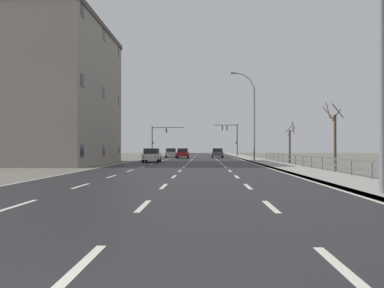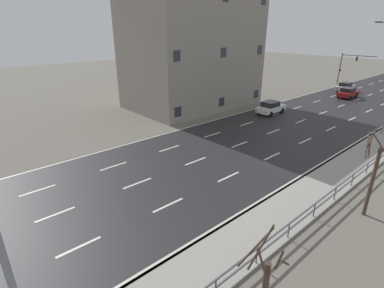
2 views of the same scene
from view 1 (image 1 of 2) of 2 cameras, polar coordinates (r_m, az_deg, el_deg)
The scene contains 15 objects.
ground_plane at distance 51.15m, azimuth -0.11°, elevation -2.48°, with size 160.00×160.00×0.12m.
road_asphalt_strip at distance 63.13m, azimuth 0.25°, elevation -2.06°, with size 14.00×120.00×0.03m.
sidewalk_right at distance 63.48m, azimuth 7.88°, elevation -2.00°, with size 3.00×120.00×0.12m.
guardrail at distance 31.62m, azimuth 16.77°, elevation -2.23°, with size 0.07×39.06×1.00m.
street_lamp_foreground at distance 14.54m, azimuth 25.94°, elevation 13.34°, with size 2.26×0.24×10.39m.
street_lamp_midground at distance 45.47m, azimuth 9.02°, elevation 3.83°, with size 2.84×0.24×10.55m.
traffic_signal_right at distance 71.48m, azimuth 5.95°, elevation 1.45°, with size 4.32×0.36×6.15m.
traffic_signal_left at distance 71.02m, azimuth -5.01°, elevation 1.17°, with size 5.98×0.36×5.66m.
car_near_right at distance 43.49m, azimuth -6.03°, elevation -1.67°, with size 1.89×4.13×1.57m.
car_mid_centre at distance 64.40m, azimuth -3.14°, elevation -1.33°, with size 2.00×4.19×1.57m.
car_near_left at distance 62.88m, azimuth 3.82°, elevation -1.34°, with size 1.85×4.10×1.57m.
car_far_right at distance 59.62m, azimuth -1.38°, elevation -1.38°, with size 1.89×4.13×1.57m.
brick_building at distance 42.19m, azimuth -20.36°, elevation 6.97°, with size 11.30×16.71×14.29m.
bare_tree_mid at distance 30.76m, azimuth 20.48°, elevation 0.99°, with size 1.34×1.44×5.18m.
bare_tree_far at distance 43.32m, azimuth 14.40°, elevation -0.04°, with size 0.96×1.23×4.52m.
Camera 1 is at (1.67, -3.10, 1.62)m, focal length 35.76 mm.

